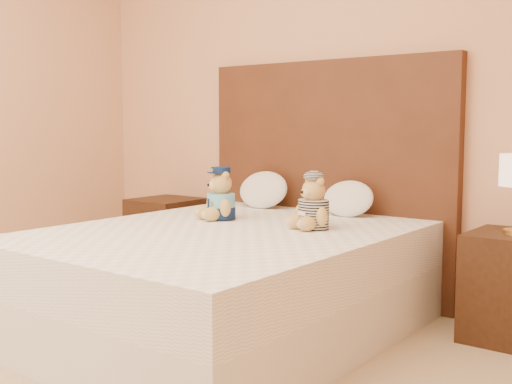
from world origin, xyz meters
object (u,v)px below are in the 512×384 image
teddy_police (221,194)px  teddy_prisoner (314,202)px  pillow_left (263,188)px  nightstand_left (166,235)px  pillow_right (348,197)px  bed (225,281)px

teddy_police → teddy_prisoner: bearing=27.4°
teddy_police → pillow_left: bearing=125.7°
nightstand_left → pillow_left: (0.88, 0.03, 0.41)m
pillow_left → pillow_right: pillow_left is taller
teddy_prisoner → pillow_right: bearing=118.2°
pillow_left → pillow_right: (0.64, 0.00, -0.01)m
bed → teddy_prisoner: 0.63m
teddy_police → pillow_left: size_ratio=0.81×
nightstand_left → pillow_left: pillow_left is taller
teddy_prisoner → pillow_right: size_ratio=0.86×
bed → teddy_police: (-0.25, 0.27, 0.42)m
bed → teddy_police: bearing=133.5°
bed → nightstand_left: same height
teddy_police → nightstand_left: bearing=175.5°
nightstand_left → teddy_prisoner: bearing=-17.1°
bed → teddy_prisoner: teddy_prisoner is taller
nightstand_left → teddy_prisoner: 1.73m
bed → nightstand_left: bearing=147.4°
teddy_police → teddy_prisoner: (0.61, 0.04, -0.01)m
teddy_prisoner → nightstand_left: bearing=-178.7°
bed → pillow_left: bearing=114.2°
nightstand_left → teddy_police: (1.00, -0.53, 0.42)m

